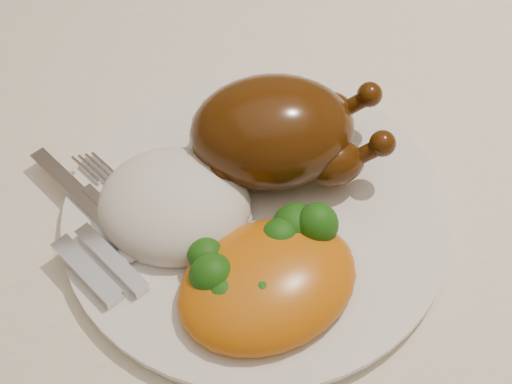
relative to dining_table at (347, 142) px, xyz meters
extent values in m
cube|color=brown|center=(0.00, 0.00, 0.07)|extent=(1.60, 0.90, 0.04)
cube|color=white|center=(0.00, 0.00, 0.10)|extent=(1.72, 1.02, 0.01)
cylinder|color=white|center=(-0.14, -0.14, 0.11)|extent=(0.32, 0.32, 0.01)
ellipsoid|color=#4E2708|center=(-0.12, -0.10, 0.16)|extent=(0.15, 0.12, 0.08)
ellipsoid|color=#4E2708|center=(-0.13, -0.11, 0.18)|extent=(0.07, 0.06, 0.03)
ellipsoid|color=#4E2708|center=(-0.08, -0.14, 0.14)|extent=(0.05, 0.04, 0.04)
sphere|color=#4E2708|center=(-0.04, -0.14, 0.16)|extent=(0.02, 0.02, 0.02)
ellipsoid|color=#4E2708|center=(-0.07, -0.08, 0.14)|extent=(0.05, 0.04, 0.04)
sphere|color=#4E2708|center=(-0.03, -0.09, 0.16)|extent=(0.02, 0.02, 0.02)
sphere|color=#4E2708|center=(-0.16, -0.13, 0.14)|extent=(0.03, 0.03, 0.03)
sphere|color=#4E2708|center=(-0.15, -0.07, 0.14)|extent=(0.03, 0.03, 0.03)
ellipsoid|color=white|center=(-0.20, -0.13, 0.13)|extent=(0.15, 0.15, 0.06)
ellipsoid|color=orange|center=(-0.15, -0.22, 0.13)|extent=(0.16, 0.14, 0.05)
ellipsoid|color=orange|center=(-0.12, -0.21, 0.13)|extent=(0.06, 0.06, 0.03)
ellipsoid|color=#123F0A|center=(-0.19, -0.21, 0.14)|extent=(0.03, 0.03, 0.04)
ellipsoid|color=#123F0A|center=(-0.17, -0.23, 0.13)|extent=(0.04, 0.04, 0.03)
ellipsoid|color=#123F0A|center=(-0.18, -0.22, 0.13)|extent=(0.04, 0.04, 0.04)
ellipsoid|color=#123F0A|center=(-0.19, -0.19, 0.14)|extent=(0.03, 0.03, 0.02)
ellipsoid|color=#123F0A|center=(-0.11, -0.19, 0.14)|extent=(0.03, 0.03, 0.04)
ellipsoid|color=#123F0A|center=(-0.16, -0.23, 0.14)|extent=(0.03, 0.03, 0.02)
ellipsoid|color=#123F0A|center=(-0.13, -0.19, 0.14)|extent=(0.03, 0.03, 0.02)
ellipsoid|color=#123F0A|center=(-0.12, -0.18, 0.13)|extent=(0.04, 0.04, 0.03)
cube|color=silver|center=(-0.28, -0.09, 0.12)|extent=(0.07, 0.10, 0.00)
cube|color=silver|center=(-0.28, -0.17, 0.12)|extent=(0.05, 0.07, 0.01)
cube|color=silver|center=(-0.26, -0.17, 0.12)|extent=(0.05, 0.07, 0.01)
cube|color=silver|center=(-0.26, -0.09, 0.12)|extent=(0.05, 0.08, 0.00)
camera|label=1|loc=(-0.23, -0.47, 0.57)|focal=50.00mm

